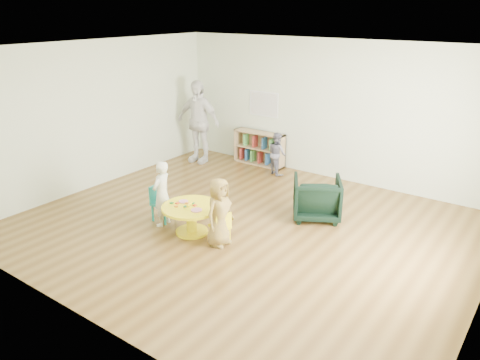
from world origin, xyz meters
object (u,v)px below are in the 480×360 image
at_px(activity_table, 191,214).
at_px(armchair, 317,198).
at_px(kid_chair_right, 221,226).
at_px(child_left, 162,194).
at_px(bookshelf, 259,148).
at_px(child_right, 219,212).
at_px(kid_chair_left, 161,201).
at_px(adult_caretaker, 198,122).
at_px(toddler, 277,153).

xyz_separation_m(activity_table, armchair, (1.33, 1.66, 0.04)).
distance_m(kid_chair_right, child_left, 1.18).
distance_m(activity_table, bookshelf, 3.66).
xyz_separation_m(armchair, child_right, (-0.73, -1.71, 0.17)).
height_order(kid_chair_left, kid_chair_right, kid_chair_left).
bearing_deg(armchair, kid_chair_left, 7.22).
relative_size(kid_chair_right, child_left, 0.46).
xyz_separation_m(bookshelf, adult_caretaker, (-1.24, -0.65, 0.56)).
bearing_deg(kid_chair_right, activity_table, 113.34).
relative_size(armchair, toddler, 0.86).
bearing_deg(child_left, kid_chair_left, -139.05).
bearing_deg(armchair, adult_caretaker, -48.63).
distance_m(activity_table, adult_caretaker, 3.71).
xyz_separation_m(kid_chair_left, child_right, (1.32, -0.12, 0.20)).
relative_size(kid_chair_right, bookshelf, 0.42).
xyz_separation_m(armchair, toddler, (-1.70, 1.49, 0.10)).
bearing_deg(kid_chair_left, activity_table, 79.80).
height_order(child_left, child_right, child_left).
bearing_deg(kid_chair_left, child_left, 46.67).
relative_size(kid_chair_left, kid_chair_right, 1.22).
bearing_deg(armchair, kid_chair_right, 35.09).
relative_size(activity_table, child_right, 0.87).
xyz_separation_m(activity_table, adult_caretaker, (-2.28, 2.86, 0.61)).
bearing_deg(adult_caretaker, bookshelf, 23.08).
height_order(kid_chair_left, child_left, child_left).
bearing_deg(child_left, adult_caretaker, -159.21).
distance_m(activity_table, kid_chair_left, 0.74).
relative_size(kid_chair_left, toddler, 0.67).
relative_size(activity_table, child_left, 0.85).
distance_m(armchair, child_right, 1.86).
bearing_deg(toddler, child_left, 113.30).
height_order(toddler, adult_caretaker, adult_caretaker).
distance_m(kid_chair_right, bookshelf, 3.85).
xyz_separation_m(activity_table, kid_chair_right, (0.58, 0.02, -0.05)).
bearing_deg(adult_caretaker, armchair, -22.92).
relative_size(kid_chair_right, toddler, 0.55).
height_order(kid_chair_right, toddler, toddler).
bearing_deg(armchair, toddler, -71.60).
relative_size(child_left, toddler, 1.20).
height_order(child_right, toddler, child_right).
height_order(activity_table, armchair, armchair).
xyz_separation_m(activity_table, child_right, (0.59, -0.04, 0.21)).
relative_size(bookshelf, armchair, 1.53).
distance_m(activity_table, child_left, 0.62).
distance_m(bookshelf, adult_caretaker, 1.51).
bearing_deg(activity_table, kid_chair_right, 1.74).
xyz_separation_m(armchair, child_left, (-1.90, -1.71, 0.19)).
distance_m(kid_chair_left, child_left, 0.30).
bearing_deg(kid_chair_left, armchair, 123.61).
bearing_deg(child_right, kid_chair_left, 85.61).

